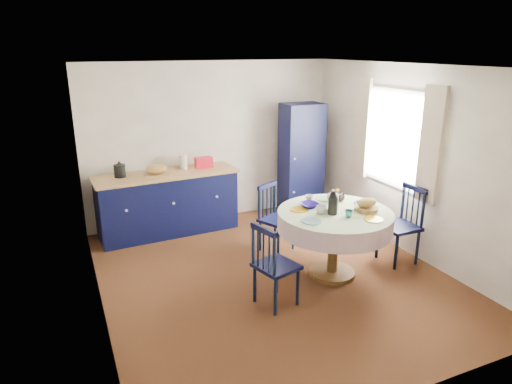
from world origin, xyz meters
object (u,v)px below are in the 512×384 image
Objects in this scene: chair_far at (275,217)px; mug_c at (340,198)px; chair_left at (273,265)px; mug_a at (321,210)px; chair_right at (402,224)px; mug_b at (349,214)px; dining_table at (335,221)px; cobalt_bowl at (309,205)px; mug_d at (309,199)px; kitchen_counter at (168,202)px; pantry_cabinet at (301,160)px.

mug_c is (0.59, -0.67, 0.41)m from chair_far.
chair_left is 7.68× the size of mug_a.
chair_right reaches higher than mug_b.
mug_c is at bearing 49.12° from dining_table.
chair_far is 0.82m from cobalt_bowl.
mug_a is (0.78, 0.34, 0.40)m from chair_left.
dining_table reaches higher than mug_d.
mug_d reaches higher than mug_b.
mug_c is 1.19× the size of mug_d.
dining_table is at bearing -57.95° from kitchen_counter.
chair_right is 7.99× the size of mug_c.
cobalt_bowl is (0.11, -0.71, 0.39)m from chair_far.
mug_c is 0.47m from cobalt_bowl.
chair_right is at bearing -12.68° from cobalt_bowl.
pantry_cabinet is at bearing -4.48° from kitchen_counter.
kitchen_counter is at bearing 124.59° from cobalt_bowl.
mug_c is at bearing 66.32° from mug_b.
dining_table is 6.02× the size of cobalt_bowl.
pantry_cabinet is 8.09× the size of cobalt_bowl.
pantry_cabinet reaches higher than mug_c.
mug_c reaches higher than mug_d.
chair_left reaches higher than mug_a.
mug_b is (0.23, -0.23, -0.01)m from mug_a.
chair_far is 1.05m from mug_a.
mug_d is at bearing 106.90° from dining_table.
chair_right reaches higher than chair_far.
mug_c is at bearing -112.65° from chair_right.
mug_b reaches higher than cobalt_bowl.
dining_table is 0.26m from mug_a.
pantry_cabinet is 2.19m from chair_right.
chair_right is 0.90m from mug_c.
pantry_cabinet is 1.87m from mug_c.
dining_table is 12.88× the size of mug_d.
dining_table is 11.10× the size of mug_a.
mug_b is (-0.99, -0.20, 0.36)m from chair_right.
chair_far is at bearing -126.33° from chair_right.
mug_a is at bearing 176.50° from dining_table.
dining_table is 14.93× the size of mug_b.
mug_d is (0.21, -0.56, 0.41)m from chair_far.
pantry_cabinet reaches higher than chair_far.
kitchen_counter is 2.28m from mug_d.
dining_table is 1.04m from chair_right.
kitchen_counter is 2.29× the size of chair_far.
kitchen_counter is 17.17× the size of mug_a.
chair_right reaches higher than mug_d.
mug_d is (0.07, 0.39, 0.00)m from mug_a.
kitchen_counter reaches higher than dining_table.
pantry_cabinet reaches higher than chair_left.
chair_right reaches higher than mug_c.
dining_table is 1.05m from chair_far.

